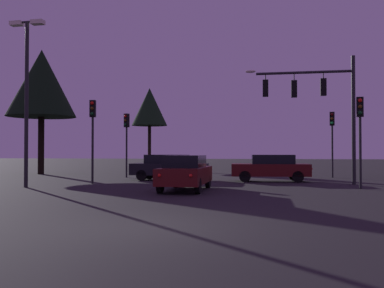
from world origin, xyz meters
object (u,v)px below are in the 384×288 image
at_px(traffic_light_corner_right, 332,131).
at_px(tree_behind_sign, 150,107).
at_px(car_nearside_lane, 186,172).
at_px(car_crossing_left, 271,167).
at_px(traffic_light_median, 360,124).
at_px(car_crossing_right, 169,167).
at_px(tree_left_far, 42,84).
at_px(traffic_signal_mast_arm, 318,98).
at_px(traffic_light_far_side, 126,132).
at_px(traffic_light_corner_left, 93,125).
at_px(parking_lot_lamp_post, 27,81).

xyz_separation_m(traffic_light_corner_right, tree_behind_sign, (-16.19, 12.36, 3.20)).
bearing_deg(car_nearside_lane, car_crossing_left, 61.93).
relative_size(traffic_light_corner_right, traffic_light_median, 1.04).
height_order(traffic_light_corner_right, car_crossing_right, traffic_light_corner_right).
bearing_deg(car_nearside_lane, traffic_light_median, 17.16).
bearing_deg(tree_behind_sign, tree_left_far, -113.57).
bearing_deg(traffic_signal_mast_arm, traffic_light_median, -60.93).
bearing_deg(tree_left_far, car_nearside_lane, -40.74).
relative_size(traffic_light_far_side, tree_left_far, 0.44).
bearing_deg(traffic_light_median, traffic_signal_mast_arm, 119.07).
height_order(traffic_signal_mast_arm, car_crossing_right, traffic_signal_mast_arm).
bearing_deg(car_nearside_lane, car_crossing_right, 110.11).
height_order(traffic_light_corner_left, traffic_light_far_side, traffic_light_corner_left).
relative_size(traffic_light_median, parking_lot_lamp_post, 0.53).
bearing_deg(traffic_light_far_side, tree_behind_sign, 100.90).
relative_size(car_crossing_left, parking_lot_lamp_post, 0.58).
xyz_separation_m(traffic_light_corner_right, traffic_light_far_side, (-13.35, -2.40, -0.07)).
bearing_deg(traffic_light_corner_left, car_nearside_lane, -28.90).
xyz_separation_m(car_crossing_right, tree_behind_sign, (-6.31, 17.05, 5.46)).
distance_m(car_nearside_lane, parking_lot_lamp_post, 8.83).
bearing_deg(traffic_signal_mast_arm, tree_left_far, 161.15).
xyz_separation_m(traffic_signal_mast_arm, traffic_light_corner_right, (1.45, 6.15, -1.43)).
height_order(car_crossing_right, parking_lot_lamp_post, parking_lot_lamp_post).
relative_size(traffic_signal_mast_arm, tree_left_far, 0.69).
distance_m(parking_lot_lamp_post, tree_left_far, 13.31).
distance_m(traffic_light_far_side, car_crossing_right, 4.70).
relative_size(traffic_light_median, car_nearside_lane, 0.90).
relative_size(car_crossing_right, tree_left_far, 0.48).
bearing_deg(car_crossing_left, car_crossing_right, -179.50).
height_order(traffic_light_median, car_crossing_right, traffic_light_median).
xyz_separation_m(traffic_light_corner_right, car_crossing_left, (-3.93, -4.64, -2.27)).
xyz_separation_m(traffic_light_far_side, tree_behind_sign, (-2.84, 14.76, 3.26)).
relative_size(traffic_light_corner_left, traffic_light_far_side, 1.05).
distance_m(traffic_light_corner_right, traffic_light_far_side, 13.56).
height_order(car_nearside_lane, tree_behind_sign, tree_behind_sign).
relative_size(traffic_signal_mast_arm, car_nearside_lane, 1.44).
height_order(traffic_light_far_side, car_nearside_lane, traffic_light_far_side).
bearing_deg(car_crossing_right, car_nearside_lane, -69.89).
xyz_separation_m(traffic_light_corner_left, parking_lot_lamp_post, (-2.04, -2.91, 1.89)).
bearing_deg(traffic_light_median, car_crossing_right, 156.94).
bearing_deg(traffic_light_far_side, traffic_light_corner_left, -88.30).
xyz_separation_m(parking_lot_lamp_post, tree_behind_sign, (-0.97, 23.41, 1.24)).
bearing_deg(traffic_signal_mast_arm, traffic_light_corner_left, -170.38).
relative_size(car_nearside_lane, car_crossing_left, 1.02).
height_order(traffic_light_far_side, car_crossing_left, traffic_light_far_side).
distance_m(traffic_light_corner_right, traffic_light_median, 8.95).
distance_m(car_nearside_lane, car_crossing_left, 7.53).
height_order(traffic_light_median, parking_lot_lamp_post, parking_lot_lamp_post).
bearing_deg(tree_left_far, parking_lot_lamp_post, -62.48).
height_order(traffic_signal_mast_arm, traffic_light_median, traffic_signal_mast_arm).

